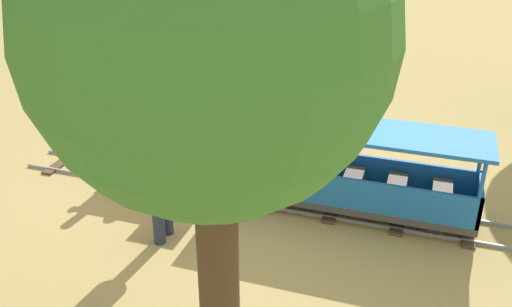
# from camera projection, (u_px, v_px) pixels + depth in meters

# --- Properties ---
(ground_plane) EXTENTS (60.00, 60.00, 0.00)m
(ground_plane) POSITION_uv_depth(u_px,v_px,m) (251.00, 195.00, 6.59)
(ground_plane) COLOR #A38C51
(track) EXTENTS (0.66, 6.40, 0.04)m
(track) POSITION_uv_depth(u_px,v_px,m) (272.00, 197.00, 6.51)
(track) COLOR gray
(track) RESTS_ON ground_plane
(locomotive) EXTENTS (0.62, 1.45, 1.05)m
(locomotive) POSITION_uv_depth(u_px,v_px,m) (173.00, 146.00, 6.65)
(locomotive) COLOR maroon
(locomotive) RESTS_ON ground_plane
(passenger_car) EXTENTS (0.72, 2.70, 0.97)m
(passenger_car) POSITION_uv_depth(u_px,v_px,m) (353.00, 178.00, 6.08)
(passenger_car) COLOR #3F3F3F
(passenger_car) RESTS_ON ground_plane
(conductor_person) EXTENTS (0.30, 0.30, 1.62)m
(conductor_person) POSITION_uv_depth(u_px,v_px,m) (157.00, 154.00, 5.40)
(conductor_person) COLOR #282D47
(conductor_person) RESTS_ON ground_plane
(oak_tree_near) EXTENTS (1.80, 1.80, 3.58)m
(oak_tree_near) POSITION_uv_depth(u_px,v_px,m) (210.00, 40.00, 2.67)
(oak_tree_near) COLOR #4C3823
(oak_tree_near) RESTS_ON ground_plane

